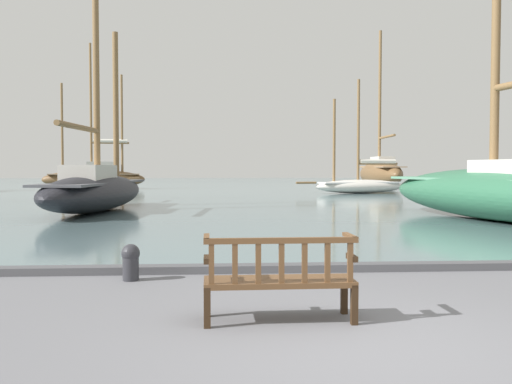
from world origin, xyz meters
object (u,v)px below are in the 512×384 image
object	(u,v)px
sailboat_centre_channel	(380,173)
park_bench	(279,278)
sailboat_nearest_starboard	(500,188)
sailboat_nearest_port	(95,176)
sailboat_outer_starboard	(360,184)
sailboat_mid_port	(96,188)
mooring_bollard	(131,260)

from	to	relation	value
sailboat_centre_channel	park_bench	bearing A→B (deg)	-107.55
sailboat_nearest_starboard	sailboat_centre_channel	world-z (taller)	sailboat_nearest_starboard
sailboat_nearest_port	sailboat_outer_starboard	size ratio (longest dim) A/B	1.50
sailboat_mid_port	mooring_bollard	world-z (taller)	sailboat_mid_port
sailboat_mid_port	sailboat_outer_starboard	size ratio (longest dim) A/B	1.58
mooring_bollard	sailboat_nearest_port	bearing A→B (deg)	102.79
sailboat_outer_starboard	mooring_bollard	bearing A→B (deg)	-110.88
sailboat_mid_port	sailboat_outer_starboard	bearing A→B (deg)	46.28
sailboat_mid_port	mooring_bollard	bearing A→B (deg)	-75.88
sailboat_nearest_port	sailboat_mid_port	bearing A→B (deg)	-77.97
park_bench	sailboat_centre_channel	distance (m)	40.36
park_bench	sailboat_nearest_port	xyz separation A→B (m)	(-9.73, 36.74, 0.58)
sailboat_outer_starboard	sailboat_nearest_port	bearing A→B (deg)	154.93
sailboat_nearest_starboard	sailboat_nearest_port	bearing A→B (deg)	123.30
sailboat_nearest_starboard	sailboat_mid_port	world-z (taller)	sailboat_nearest_starboard
sailboat_centre_channel	mooring_bollard	xyz separation A→B (m)	(-14.09, -36.13, -0.97)
sailboat_nearest_starboard	mooring_bollard	bearing A→B (deg)	-140.37
sailboat_mid_port	mooring_bollard	distance (m)	12.82
sailboat_outer_starboard	park_bench	bearing A→B (deg)	-105.77
sailboat_mid_port	mooring_bollard	size ratio (longest dim) A/B	21.03
sailboat_mid_port	sailboat_centre_channel	world-z (taller)	sailboat_centre_channel
sailboat_mid_port	sailboat_nearest_starboard	bearing A→B (deg)	-19.46
sailboat_nearest_port	sailboat_centre_channel	xyz separation A→B (m)	(21.90, 1.74, 0.22)
sailboat_mid_port	sailboat_outer_starboard	xyz separation A→B (m)	(13.07, 13.67, -0.25)
sailboat_centre_channel	sailboat_nearest_starboard	bearing A→B (deg)	-99.10
sailboat_nearest_port	sailboat_centre_channel	world-z (taller)	sailboat_centre_channel
sailboat_nearest_port	mooring_bollard	distance (m)	35.28
park_bench	sailboat_mid_port	xyz separation A→B (m)	(-5.04, 14.76, 0.44)
sailboat_mid_port	sailboat_outer_starboard	world-z (taller)	sailboat_mid_port
sailboat_nearest_port	sailboat_centre_channel	distance (m)	21.97
sailboat_centre_channel	mooring_bollard	bearing A→B (deg)	-111.31
park_bench	sailboat_outer_starboard	world-z (taller)	sailboat_outer_starboard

